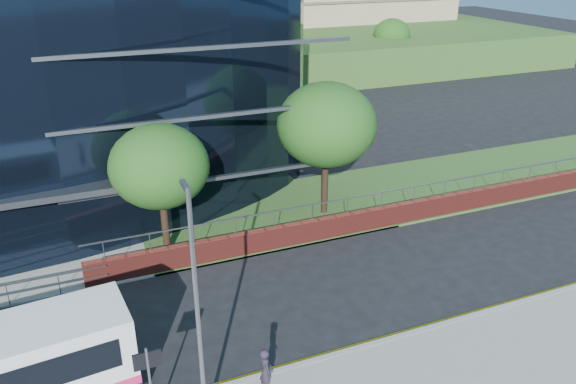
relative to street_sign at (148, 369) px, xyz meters
name	(u,v)px	position (x,y,z in m)	size (l,w,h in m)	color
grass_verge	(432,185)	(19.50, 12.59, -2.09)	(36.00, 8.00, 0.12)	#2D511E
retaining_wall	(412,211)	(15.50, 8.89, -1.54)	(34.00, 0.40, 2.11)	maroon
street_sign	(148,369)	(0.00, 0.00, 0.00)	(0.85, 0.09, 2.80)	slate
tree_far_c	(159,166)	(2.50, 10.59, 2.39)	(4.62, 4.62, 6.51)	black
tree_far_d	(327,125)	(11.50, 11.59, 3.04)	(5.28, 5.28, 7.44)	black
tree_dist_e	(269,43)	(19.50, 41.59, 2.39)	(4.62, 4.62, 6.51)	black
tree_dist_f	(392,35)	(35.50, 43.59, 2.06)	(4.29, 4.29, 6.05)	black
streetlight_east	(197,306)	(1.50, -0.59, 2.29)	(0.15, 0.77, 8.00)	slate
pedestrian	(266,371)	(3.70, -0.18, -1.14)	(0.63, 0.41, 1.71)	#251D2C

